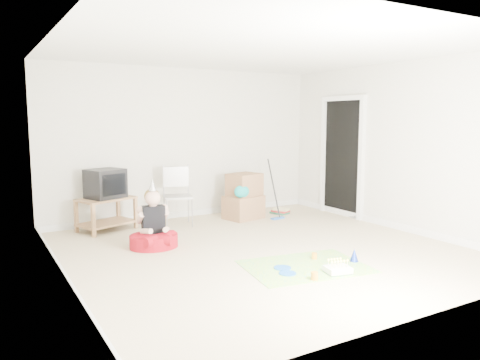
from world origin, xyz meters
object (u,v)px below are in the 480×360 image
tv_stand (106,211)px  seated_woman (154,233)px  cardboard_boxes (244,197)px  crt_tv (105,184)px  folding_chair (178,197)px  birthday_cake (338,270)px

tv_stand → seated_woman: (0.30, -1.30, -0.10)m
tv_stand → cardboard_boxes: (2.30, -0.31, 0.08)m
crt_tv → seated_woman: size_ratio=0.56×
folding_chair → cardboard_boxes: 1.21m
crt_tv → cardboard_boxes: bearing=-30.3°
cardboard_boxes → birthday_cake: 3.13m
tv_stand → seated_woman: size_ratio=1.02×
tv_stand → folding_chair: size_ratio=0.97×
seated_woman → birthday_cake: seated_woman is taller
tv_stand → cardboard_boxes: cardboard_boxes is taller
tv_stand → crt_tv: crt_tv is taller
tv_stand → crt_tv: size_ratio=1.83×
tv_stand → folding_chair: folding_chair is taller
tv_stand → birthday_cake: 3.80m
seated_woman → folding_chair: bearing=53.1°
folding_chair → tv_stand: bearing=167.7°
crt_tv → folding_chair: (1.10, -0.24, -0.26)m
tv_stand → cardboard_boxes: bearing=-7.7°
crt_tv → birthday_cake: crt_tv is taller
crt_tv → birthday_cake: size_ratio=1.66×
folding_chair → cardboard_boxes: size_ratio=1.25×
tv_stand → seated_woman: bearing=-76.9°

